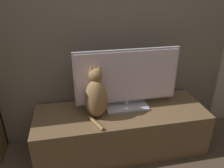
{
  "coord_description": "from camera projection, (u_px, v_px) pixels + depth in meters",
  "views": [
    {
      "loc": [
        -0.42,
        -0.73,
        1.53
      ],
      "look_at": [
        -0.08,
        0.93,
        0.71
      ],
      "focal_mm": 35.0,
      "sensor_mm": 36.0,
      "label": 1
    }
  ],
  "objects": [
    {
      "name": "cat",
      "position": [
        96.0,
        96.0,
        1.85
      ],
      "size": [
        0.22,
        0.33,
        0.47
      ],
      "rotation": [
        0.0,
        0.0,
        -0.18
      ],
      "color": "#997547",
      "rests_on": "tv_stand"
    },
    {
      "name": "wall_back",
      "position": [
        115.0,
        8.0,
        1.9
      ],
      "size": [
        4.8,
        0.05,
        2.6
      ],
      "color": "#756B5B",
      "rests_on": "ground_plane"
    },
    {
      "name": "tv_stand",
      "position": [
        121.0,
        130.0,
        2.1
      ],
      "size": [
        1.57,
        0.54,
        0.43
      ],
      "color": "brown",
      "rests_on": "ground_plane"
    },
    {
      "name": "tv",
      "position": [
        127.0,
        80.0,
        1.96
      ],
      "size": [
        0.95,
        0.23,
        0.56
      ],
      "color": "#B7B7BC",
      "rests_on": "tv_stand"
    }
  ]
}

